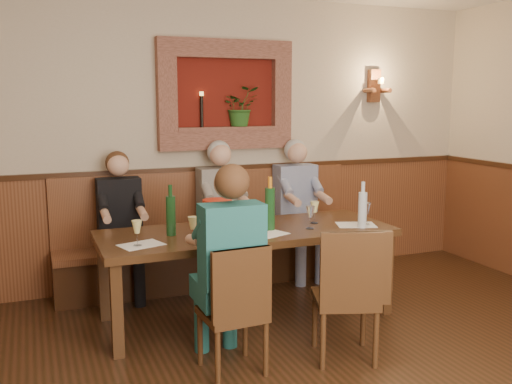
# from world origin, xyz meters

# --- Properties ---
(room_shell) EXTENTS (6.04, 6.04, 2.82)m
(room_shell) POSITION_xyz_m (0.00, 0.00, 1.89)
(room_shell) COLOR #C3B293
(room_shell) RESTS_ON ground
(wainscoting) EXTENTS (6.02, 6.02, 1.15)m
(wainscoting) POSITION_xyz_m (0.00, -0.00, 0.59)
(wainscoting) COLOR brown
(wainscoting) RESTS_ON ground
(wall_niche) EXTENTS (1.36, 0.30, 1.06)m
(wall_niche) POSITION_xyz_m (0.24, 2.94, 1.81)
(wall_niche) COLOR #5E140D
(wall_niche) RESTS_ON ground
(wall_sconce) EXTENTS (0.25, 0.20, 0.35)m
(wall_sconce) POSITION_xyz_m (1.90, 2.93, 1.94)
(wall_sconce) COLOR brown
(wall_sconce) RESTS_ON ground
(dining_table) EXTENTS (2.40, 0.90, 0.75)m
(dining_table) POSITION_xyz_m (0.00, 1.85, 0.68)
(dining_table) COLOR #3B2311
(dining_table) RESTS_ON ground
(bench) EXTENTS (3.00, 0.45, 1.11)m
(bench) POSITION_xyz_m (0.00, 2.79, 0.33)
(bench) COLOR #381E0F
(bench) RESTS_ON ground
(chair_near_left) EXTENTS (0.41, 0.41, 0.89)m
(chair_near_left) POSITION_xyz_m (-0.43, 0.97, 0.26)
(chair_near_left) COLOR #3B2311
(chair_near_left) RESTS_ON ground
(chair_near_right) EXTENTS (0.54, 0.54, 0.95)m
(chair_near_right) POSITION_xyz_m (0.36, 0.87, 0.28)
(chair_near_right) COLOR #3B2311
(chair_near_right) RESTS_ON ground
(person_bench_left) EXTENTS (0.39, 0.47, 1.35)m
(person_bench_left) POSITION_xyz_m (-0.89, 2.69, 0.55)
(person_bench_left) COLOR black
(person_bench_left) RESTS_ON ground
(person_bench_mid) EXTENTS (0.42, 0.51, 1.42)m
(person_bench_mid) POSITION_xyz_m (0.07, 2.69, 0.59)
(person_bench_mid) COLOR #585350
(person_bench_mid) RESTS_ON ground
(person_bench_right) EXTENTS (0.41, 0.51, 1.41)m
(person_bench_right) POSITION_xyz_m (0.88, 2.69, 0.58)
(person_bench_right) COLOR navy
(person_bench_right) RESTS_ON ground
(person_chair_front) EXTENTS (0.41, 0.50, 1.41)m
(person_chair_front) POSITION_xyz_m (-0.44, 1.07, 0.58)
(person_chair_front) COLOR navy
(person_chair_front) RESTS_ON ground
(spittoon_bucket) EXTENTS (0.29, 0.29, 0.27)m
(spittoon_bucket) POSITION_xyz_m (-0.25, 1.85, 0.88)
(spittoon_bucket) COLOR red
(spittoon_bucket) RESTS_ON dining_table
(wine_bottle_green_a) EXTENTS (0.09, 0.09, 0.44)m
(wine_bottle_green_a) POSITION_xyz_m (0.17, 1.77, 0.93)
(wine_bottle_green_a) COLOR #19471E
(wine_bottle_green_a) RESTS_ON dining_table
(wine_bottle_green_b) EXTENTS (0.09, 0.09, 0.40)m
(wine_bottle_green_b) POSITION_xyz_m (-0.62, 1.89, 0.92)
(wine_bottle_green_b) COLOR #19471E
(wine_bottle_green_b) RESTS_ON dining_table
(water_bottle) EXTENTS (0.09, 0.09, 0.39)m
(water_bottle) POSITION_xyz_m (0.92, 1.57, 0.91)
(water_bottle) COLOR silver
(water_bottle) RESTS_ON dining_table
(tasting_sheet_a) EXTENTS (0.36, 0.30, 0.00)m
(tasting_sheet_a) POSITION_xyz_m (-0.90, 1.68, 0.75)
(tasting_sheet_a) COLOR white
(tasting_sheet_a) RESTS_ON dining_table
(tasting_sheet_b) EXTENTS (0.30, 0.26, 0.00)m
(tasting_sheet_b) POSITION_xyz_m (0.12, 1.63, 0.75)
(tasting_sheet_b) COLOR white
(tasting_sheet_b) RESTS_ON dining_table
(tasting_sheet_c) EXTENTS (0.38, 0.32, 0.00)m
(tasting_sheet_c) POSITION_xyz_m (0.93, 1.67, 0.75)
(tasting_sheet_c) COLOR white
(tasting_sheet_c) RESTS_ON dining_table
(tasting_sheet_d) EXTENTS (0.32, 0.24, 0.00)m
(tasting_sheet_d) POSITION_xyz_m (-0.34, 1.57, 0.75)
(tasting_sheet_d) COLOR white
(tasting_sheet_d) RESTS_ON dining_table
(wine_glass_0) EXTENTS (0.08, 0.08, 0.19)m
(wine_glass_0) POSITION_xyz_m (0.63, 1.86, 0.85)
(wine_glass_0) COLOR #EAE38C
(wine_glass_0) RESTS_ON dining_table
(wine_glass_1) EXTENTS (0.08, 0.08, 0.19)m
(wine_glass_1) POSITION_xyz_m (1.01, 1.65, 0.85)
(wine_glass_1) COLOR white
(wine_glass_1) RESTS_ON dining_table
(wine_glass_2) EXTENTS (0.08, 0.08, 0.19)m
(wine_glass_2) POSITION_xyz_m (-0.14, 1.56, 0.85)
(wine_glass_2) COLOR #EAE38C
(wine_glass_2) RESTS_ON dining_table
(wine_glass_3) EXTENTS (0.08, 0.08, 0.19)m
(wine_glass_3) POSITION_xyz_m (0.00, 1.68, 0.85)
(wine_glass_3) COLOR #EAE38C
(wine_glass_3) RESTS_ON dining_table
(wine_glass_4) EXTENTS (0.08, 0.08, 0.19)m
(wine_glass_4) POSITION_xyz_m (-0.52, 1.63, 0.85)
(wine_glass_4) COLOR #EAE38C
(wine_glass_4) RESTS_ON dining_table
(wine_glass_5) EXTENTS (0.08, 0.08, 0.19)m
(wine_glass_5) POSITION_xyz_m (0.13, 1.97, 0.85)
(wine_glass_5) COLOR #EAE38C
(wine_glass_5) RESTS_ON dining_table
(wine_glass_6) EXTENTS (0.08, 0.08, 0.19)m
(wine_glass_6) POSITION_xyz_m (0.50, 1.68, 0.85)
(wine_glass_6) COLOR white
(wine_glass_6) RESTS_ON dining_table
(wine_glass_7) EXTENTS (0.08, 0.08, 0.19)m
(wine_glass_7) POSITION_xyz_m (-0.93, 1.65, 0.85)
(wine_glass_7) COLOR #EAE38C
(wine_glass_7) RESTS_ON dining_table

